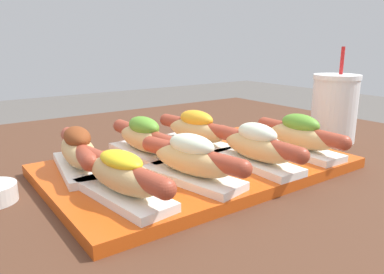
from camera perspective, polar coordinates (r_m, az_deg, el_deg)
The scene contains 9 objects.
serving_tray at distance 0.66m, azimuth 1.02°, elevation -4.47°, with size 0.51×0.32×0.02m.
hot_dog_0 at distance 0.50m, azimuth -10.67°, elevation -5.79°, with size 0.08×0.21×0.07m.
hot_dog_1 at distance 0.56m, azimuth -0.09°, elevation -3.45°, with size 0.09×0.21×0.07m.
hot_dog_2 at distance 0.63m, azimuth 9.81°, elevation -1.42°, with size 0.06×0.21×0.07m.
hot_dog_3 at distance 0.72m, azimuth 16.06°, elevation 0.21°, with size 0.06×0.21×0.08m.
hot_dog_4 at distance 0.63m, azimuth -16.95°, elevation -2.00°, with size 0.09×0.21×0.07m.
hot_dog_5 at distance 0.68m, azimuth -7.31°, elevation -0.19°, with size 0.07×0.21×0.07m.
hot_dog_6 at distance 0.74m, azimuth 0.66°, elevation 1.08°, with size 0.08×0.21×0.07m.
drink_cup at distance 0.90m, azimuth 20.87°, elevation 4.14°, with size 0.10×0.10×0.21m.
Camera 1 is at (-0.37, -0.57, 0.92)m, focal length 35.00 mm.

